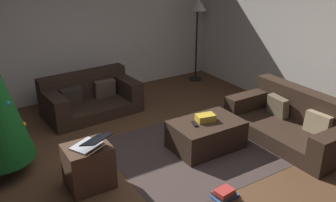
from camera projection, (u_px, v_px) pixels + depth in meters
The scene contains 13 objects.
ground_plane at pixel (152, 175), 4.58m from camera, with size 6.40×6.40×0.00m, color brown.
rear_partition at pixel (64, 29), 6.53m from camera, with size 6.40×0.12×2.60m, color silver.
corner_partition at pixel (328, 42), 5.61m from camera, with size 0.12×6.40×2.60m, color silver.
couch_left at pixel (89, 98), 6.25m from camera, with size 1.61×0.97×0.67m.
couch_right at pixel (293, 123), 5.37m from camera, with size 0.95×1.81×0.70m.
ottoman at pixel (206, 134), 5.15m from camera, with size 0.98×0.66×0.41m, color #332319.
gift_box at pixel (206, 118), 5.07m from camera, with size 0.26×0.16×0.10m, color gold.
tv_remote at pixel (195, 124), 4.98m from camera, with size 0.05×0.16×0.02m, color black.
side_table at pixel (89, 166), 4.28m from camera, with size 0.52×0.44×0.54m, color #4C3323.
laptop at pixel (90, 143), 4.12m from camera, with size 0.47×0.50×0.18m.
book_stack at pixel (224, 194), 4.14m from camera, with size 0.30×0.22×0.13m.
corner_lamp at pixel (197, 11), 7.37m from camera, with size 0.36×0.36×1.72m.
area_rug at pixel (205, 147), 5.23m from camera, with size 2.60×2.00×0.01m, color #413430.
Camera 1 is at (-1.88, -3.37, 2.63)m, focal length 39.03 mm.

